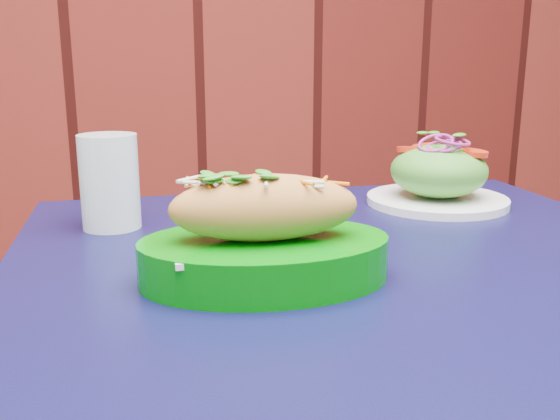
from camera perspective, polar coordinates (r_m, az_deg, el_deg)
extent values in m
cube|color=black|center=(0.70, 8.18, -6.00)|extent=(0.84, 0.84, 0.03)
cylinder|color=black|center=(1.27, 16.55, -15.70)|extent=(0.04, 0.04, 0.72)
cube|color=white|center=(0.63, -1.40, -2.98)|extent=(0.19, 0.11, 0.01)
ellipsoid|color=#CF8541|center=(0.62, -1.42, 0.24)|extent=(0.20, 0.10, 0.07)
cylinder|color=white|center=(0.99, 14.15, 0.87)|extent=(0.22, 0.22, 0.01)
ellipsoid|color=#4C992D|center=(0.99, 14.31, 3.50)|extent=(0.15, 0.15, 0.08)
cylinder|color=red|center=(0.98, 17.29, 5.30)|extent=(0.04, 0.04, 0.01)
cylinder|color=red|center=(0.99, 11.86, 5.74)|extent=(0.04, 0.04, 0.01)
cylinder|color=red|center=(1.02, 13.20, 5.90)|extent=(0.04, 0.04, 0.01)
torus|color=#9A217A|center=(0.98, 14.47, 6.11)|extent=(0.05, 0.05, 0.00)
torus|color=#9A217A|center=(0.98, 14.48, 6.34)|extent=(0.05, 0.05, 0.00)
torus|color=#9A217A|center=(0.98, 14.50, 6.57)|extent=(0.05, 0.05, 0.00)
cylinder|color=silver|center=(0.85, -15.31, 2.51)|extent=(0.08, 0.08, 0.12)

